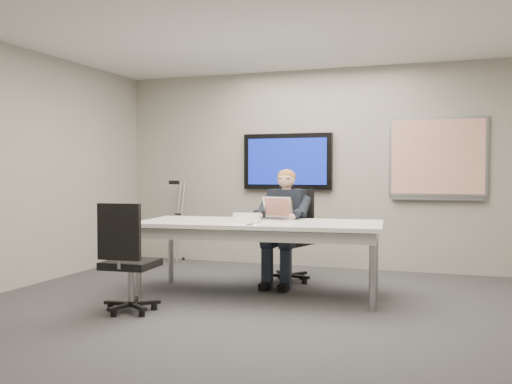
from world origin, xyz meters
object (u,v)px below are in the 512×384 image
(conference_table, at_px, (260,230))
(laptop, at_px, (275,214))
(seated_person, at_px, (283,238))
(office_chair_far, at_px, (290,253))
(office_chair_near, at_px, (129,279))

(conference_table, distance_m, laptop, 0.32)
(conference_table, distance_m, seated_person, 0.64)
(laptop, bearing_deg, conference_table, -98.80)
(office_chair_far, height_order, office_chair_near, office_chair_far)
(conference_table, xyz_separation_m, office_chair_far, (0.09, 0.88, -0.36))
(conference_table, xyz_separation_m, office_chair_near, (-0.93, -1.17, -0.39))
(seated_person, distance_m, laptop, 0.47)
(office_chair_far, xyz_separation_m, laptop, (0.01, -0.62, 0.52))
(office_chair_near, relative_size, seated_person, 0.77)
(office_chair_near, xyz_separation_m, laptop, (1.02, 1.43, 0.54))
(seated_person, bearing_deg, laptop, -82.46)
(conference_table, height_order, office_chair_far, office_chair_far)
(office_chair_far, bearing_deg, seated_person, -77.63)
(office_chair_near, distance_m, seated_person, 2.06)
(conference_table, xyz_separation_m, laptop, (0.10, 0.26, 0.16))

